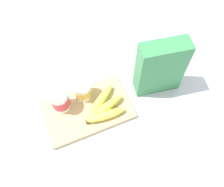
{
  "coord_description": "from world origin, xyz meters",
  "views": [
    {
      "loc": [
        -0.07,
        -0.42,
        0.88
      ],
      "look_at": [
        0.11,
        0.0,
        0.07
      ],
      "focal_mm": 38.61,
      "sensor_mm": 36.0,
      "label": 1
    }
  ],
  "objects_px": {
    "yogurt_cup_back": "(83,90)",
    "banana_bunch": "(103,108)",
    "cutting_board": "(87,110)",
    "yogurt_cup_front": "(60,101)",
    "cereal_box": "(160,67)"
  },
  "relations": [
    {
      "from": "cutting_board",
      "to": "banana_bunch",
      "type": "distance_m",
      "value": 0.07
    },
    {
      "from": "cereal_box",
      "to": "banana_bunch",
      "type": "xyz_separation_m",
      "value": [
        -0.25,
        -0.03,
        -0.09
      ]
    },
    {
      "from": "yogurt_cup_front",
      "to": "yogurt_cup_back",
      "type": "bearing_deg",
      "value": 8.45
    },
    {
      "from": "cereal_box",
      "to": "yogurt_cup_front",
      "type": "height_order",
      "value": "cereal_box"
    },
    {
      "from": "cereal_box",
      "to": "yogurt_cup_front",
      "type": "relative_size",
      "value": 2.64
    },
    {
      "from": "cereal_box",
      "to": "banana_bunch",
      "type": "height_order",
      "value": "cereal_box"
    },
    {
      "from": "yogurt_cup_back",
      "to": "banana_bunch",
      "type": "relative_size",
      "value": 0.48
    },
    {
      "from": "yogurt_cup_back",
      "to": "banana_bunch",
      "type": "height_order",
      "value": "yogurt_cup_back"
    },
    {
      "from": "cutting_board",
      "to": "cereal_box",
      "type": "distance_m",
      "value": 0.33
    },
    {
      "from": "cutting_board",
      "to": "cereal_box",
      "type": "bearing_deg",
      "value": 0.59
    },
    {
      "from": "cutting_board",
      "to": "yogurt_cup_front",
      "type": "relative_size",
      "value": 3.5
    },
    {
      "from": "yogurt_cup_front",
      "to": "cutting_board",
      "type": "bearing_deg",
      "value": -29.55
    },
    {
      "from": "cutting_board",
      "to": "banana_bunch",
      "type": "relative_size",
      "value": 1.9
    },
    {
      "from": "yogurt_cup_front",
      "to": "banana_bunch",
      "type": "height_order",
      "value": "yogurt_cup_front"
    },
    {
      "from": "cutting_board",
      "to": "yogurt_cup_front",
      "type": "xyz_separation_m",
      "value": [
        -0.09,
        0.05,
        0.06
      ]
    }
  ]
}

